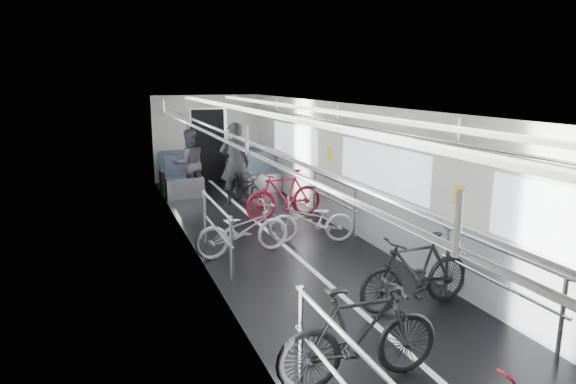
% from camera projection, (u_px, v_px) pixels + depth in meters
% --- Properties ---
extents(car_shell, '(3.02, 14.01, 2.41)m').
position_uv_depth(car_shell, '(264.00, 171.00, 9.72)').
color(car_shell, black).
rests_on(car_shell, ground).
extents(bike_left_mid, '(1.68, 0.54, 1.00)m').
position_uv_depth(bike_left_mid, '(360.00, 335.00, 4.82)').
color(bike_left_mid, black).
rests_on(bike_left_mid, floor).
extents(bike_left_far, '(1.69, 0.76, 0.86)m').
position_uv_depth(bike_left_far, '(243.00, 229.00, 8.42)').
color(bike_left_far, silver).
rests_on(bike_left_far, floor).
extents(bike_right_near, '(1.63, 0.51, 0.97)m').
position_uv_depth(bike_right_near, '(416.00, 272.00, 6.43)').
color(bike_right_near, black).
rests_on(bike_right_near, floor).
extents(bike_right_mid, '(1.60, 0.92, 0.80)m').
position_uv_depth(bike_right_mid, '(312.00, 220.00, 9.05)').
color(bike_right_mid, silver).
rests_on(bike_right_mid, floor).
extents(bike_right_far, '(1.74, 0.64, 1.02)m').
position_uv_depth(bike_right_far, '(284.00, 195.00, 10.56)').
color(bike_right_far, maroon).
rests_on(bike_right_far, floor).
extents(bike_aisle, '(0.77, 1.62, 0.82)m').
position_uv_depth(bike_aisle, '(247.00, 186.00, 11.86)').
color(bike_aisle, black).
rests_on(bike_aisle, floor).
extents(person_standing, '(0.76, 0.57, 1.89)m').
position_uv_depth(person_standing, '(235.00, 163.00, 11.75)').
color(person_standing, black).
rests_on(person_standing, floor).
extents(person_seated, '(0.91, 0.77, 1.66)m').
position_uv_depth(person_seated, '(189.00, 163.00, 12.45)').
color(person_seated, '#2D2A32').
rests_on(person_seated, floor).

